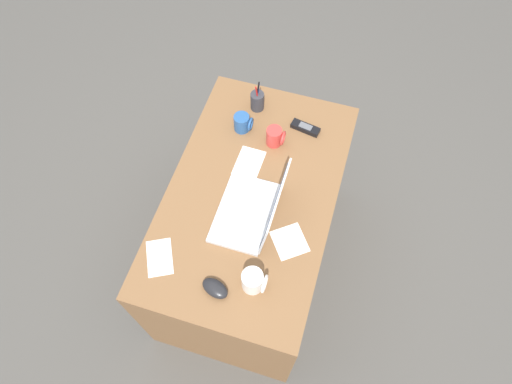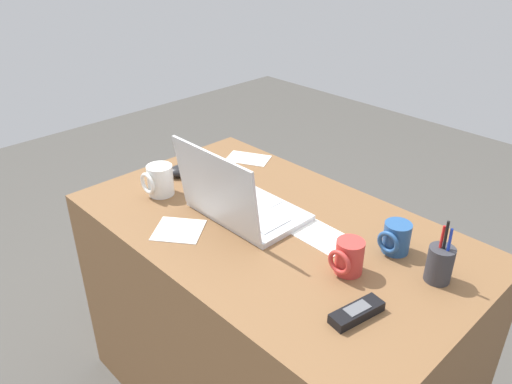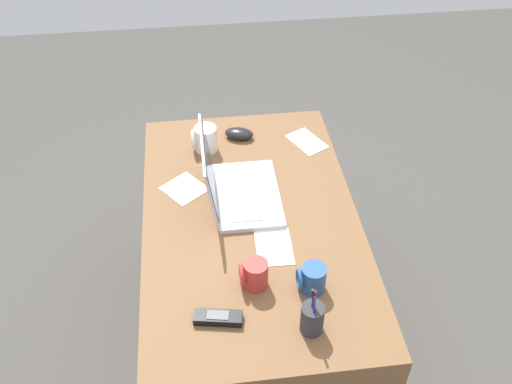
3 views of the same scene
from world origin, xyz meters
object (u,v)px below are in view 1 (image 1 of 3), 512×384
object	(u,v)px
computer_mouse	(215,288)
coffee_mug_tall	(253,281)
coffee_mug_spare	(275,137)
pen_holder	(257,101)
coffee_mug_white	(243,123)
cordless_phone	(305,128)
laptop	(254,210)

from	to	relation	value
computer_mouse	coffee_mug_tall	bearing A→B (deg)	132.19
coffee_mug_spare	pen_holder	world-z (taller)	pen_holder
coffee_mug_white	pen_holder	world-z (taller)	pen_holder
computer_mouse	coffee_mug_spare	distance (m)	0.73
coffee_mug_white	coffee_mug_tall	size ratio (longest dim) A/B	0.86
computer_mouse	pen_holder	distance (m)	0.91
cordless_phone	coffee_mug_spare	bearing A→B (deg)	-45.54
coffee_mug_white	coffee_mug_tall	xyz separation A→B (m)	(0.70, 0.27, 0.01)
coffee_mug_spare	pen_holder	size ratio (longest dim) A/B	0.52
coffee_mug_tall	pen_holder	world-z (taller)	pen_holder
laptop	coffee_mug_spare	distance (m)	0.39
coffee_mug_spare	cordless_phone	xyz separation A→B (m)	(-0.11, 0.12, -0.03)
coffee_mug_tall	pen_holder	bearing A→B (deg)	-164.03
coffee_mug_white	cordless_phone	world-z (taller)	coffee_mug_white
coffee_mug_tall	cordless_phone	distance (m)	0.78
coffee_mug_spare	pen_holder	xyz separation A→B (m)	(-0.17, -0.14, 0.00)
laptop	computer_mouse	distance (m)	0.35
coffee_mug_tall	pen_holder	distance (m)	0.87
coffee_mug_tall	cordless_phone	size ratio (longest dim) A/B	0.71
laptop	cordless_phone	world-z (taller)	laptop
coffee_mug_tall	coffee_mug_spare	xyz separation A→B (m)	(-0.67, -0.11, -0.00)
coffee_mug_white	coffee_mug_tall	world-z (taller)	coffee_mug_tall
laptop	coffee_mug_tall	bearing A→B (deg)	16.75
computer_mouse	laptop	bearing A→B (deg)	-170.11
computer_mouse	coffee_mug_tall	world-z (taller)	coffee_mug_tall
pen_holder	laptop	bearing A→B (deg)	15.58
cordless_phone	laptop	bearing A→B (deg)	-10.86
computer_mouse	coffee_mug_spare	xyz separation A→B (m)	(-0.73, 0.03, 0.03)
computer_mouse	pen_holder	bearing A→B (deg)	-155.30
coffee_mug_spare	computer_mouse	bearing A→B (deg)	-2.27
computer_mouse	cordless_phone	bearing A→B (deg)	-171.76
coffee_mug_tall	computer_mouse	bearing A→B (deg)	-65.77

